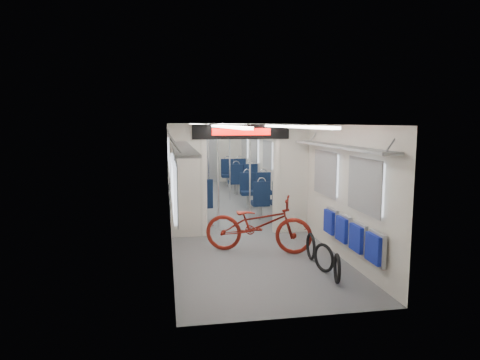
% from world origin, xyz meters
% --- Properties ---
extents(carriage, '(12.00, 12.02, 2.31)m').
position_xyz_m(carriage, '(0.00, -0.27, 1.50)').
color(carriage, '#515456').
rests_on(carriage, ground).
extents(bicycle, '(2.06, 1.30, 1.02)m').
position_xyz_m(bicycle, '(0.10, -3.33, 0.51)').
color(bicycle, maroon).
rests_on(bicycle, ground).
extents(flip_bench, '(0.12, 2.07, 0.48)m').
position_xyz_m(flip_bench, '(1.35, -4.47, 0.58)').
color(flip_bench, gray).
rests_on(flip_bench, carriage).
extents(bike_hoop_a, '(0.16, 0.45, 0.45)m').
position_xyz_m(bike_hoop_a, '(0.90, -5.03, 0.20)').
color(bike_hoop_a, black).
rests_on(bike_hoop_a, ground).
extents(bike_hoop_b, '(0.20, 0.45, 0.46)m').
position_xyz_m(bike_hoop_b, '(0.89, -4.54, 0.21)').
color(bike_hoop_b, black).
rests_on(bike_hoop_b, ground).
extents(bike_hoop_c, '(0.08, 0.47, 0.47)m').
position_xyz_m(bike_hoop_c, '(0.89, -3.92, 0.21)').
color(bike_hoop_c, black).
rests_on(bike_hoop_c, ground).
extents(seat_bay_near_left, '(0.94, 2.23, 1.15)m').
position_xyz_m(seat_bay_near_left, '(-0.93, 0.15, 0.56)').
color(seat_bay_near_left, black).
rests_on(seat_bay_near_left, ground).
extents(seat_bay_near_right, '(0.88, 1.91, 1.05)m').
position_xyz_m(seat_bay_near_right, '(0.93, -0.01, 0.52)').
color(seat_bay_near_right, black).
rests_on(seat_bay_near_right, ground).
extents(seat_bay_far_left, '(0.92, 2.13, 1.12)m').
position_xyz_m(seat_bay_far_left, '(-0.94, 3.57, 0.55)').
color(seat_bay_far_left, black).
rests_on(seat_bay_far_left, ground).
extents(seat_bay_far_right, '(0.92, 2.13, 1.12)m').
position_xyz_m(seat_bay_far_right, '(0.93, 3.79, 0.55)').
color(seat_bay_far_right, black).
rests_on(seat_bay_far_right, ground).
extents(stanchion_near_left, '(0.05, 0.05, 2.30)m').
position_xyz_m(stanchion_near_left, '(-0.39, -1.38, 1.15)').
color(stanchion_near_left, silver).
rests_on(stanchion_near_left, ground).
extents(stanchion_near_right, '(0.04, 0.04, 2.30)m').
position_xyz_m(stanchion_near_right, '(0.34, -1.30, 1.15)').
color(stanchion_near_right, silver).
rests_on(stanchion_near_right, ground).
extents(stanchion_far_left, '(0.04, 0.04, 2.30)m').
position_xyz_m(stanchion_far_left, '(-0.28, 1.87, 1.15)').
color(stanchion_far_left, silver).
rests_on(stanchion_far_left, ground).
extents(stanchion_far_right, '(0.05, 0.05, 2.30)m').
position_xyz_m(stanchion_far_right, '(0.36, 1.93, 1.15)').
color(stanchion_far_right, silver).
rests_on(stanchion_far_right, ground).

